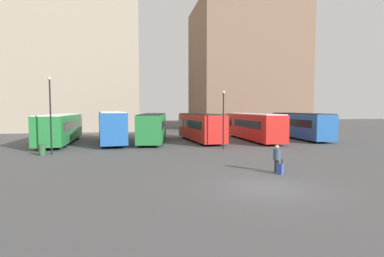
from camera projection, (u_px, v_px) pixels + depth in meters
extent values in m
plane|color=#4C4C4F|center=(266.00, 188.00, 13.95)|extent=(160.00, 160.00, 0.00)
cube|color=tan|center=(77.00, 27.00, 51.49)|extent=(20.77, 14.57, 35.33)
cube|color=#7F604C|center=(245.00, 68.00, 57.58)|extent=(19.01, 16.71, 22.98)
cube|color=#237A38|center=(61.00, 128.00, 31.58)|extent=(2.90, 12.37, 2.71)
cube|color=black|center=(69.00, 122.00, 36.48)|extent=(2.67, 2.32, 1.03)
cube|color=black|center=(58.00, 125.00, 30.48)|extent=(2.81, 7.94, 0.81)
cube|color=white|center=(60.00, 115.00, 31.49)|extent=(2.69, 12.11, 0.08)
cylinder|color=black|center=(68.00, 135.00, 35.37)|extent=(2.49, 1.14, 1.07)
cylinder|color=black|center=(52.00, 142.00, 27.94)|extent=(2.49, 1.14, 1.07)
cube|color=#1E56A3|center=(111.00, 126.00, 31.81)|extent=(3.72, 10.82, 2.98)
cube|color=black|center=(110.00, 121.00, 35.92)|extent=(2.71, 2.24, 1.13)
cube|color=black|center=(112.00, 123.00, 30.88)|extent=(3.29, 7.03, 0.89)
cube|color=white|center=(111.00, 112.00, 31.71)|extent=(3.50, 10.58, 0.08)
cylinder|color=black|center=(110.00, 135.00, 35.02)|extent=(2.47, 1.37, 1.09)
cylinder|color=black|center=(113.00, 141.00, 28.77)|extent=(2.47, 1.37, 1.09)
cube|color=#237A38|center=(153.00, 127.00, 33.14)|extent=(3.96, 11.50, 2.77)
cube|color=black|center=(156.00, 122.00, 37.72)|extent=(2.73, 2.39, 1.05)
cube|color=black|center=(152.00, 124.00, 32.11)|extent=(3.43, 7.49, 0.83)
cube|color=black|center=(153.00, 114.00, 33.05)|extent=(3.74, 11.25, 0.08)
cylinder|color=black|center=(155.00, 135.00, 36.70)|extent=(2.44, 1.27, 0.96)
cylinder|color=black|center=(150.00, 141.00, 29.74)|extent=(2.44, 1.27, 0.96)
cube|color=red|center=(200.00, 127.00, 33.48)|extent=(3.45, 10.44, 2.78)
cube|color=black|center=(190.00, 122.00, 37.49)|extent=(2.67, 2.12, 1.06)
cube|color=black|center=(203.00, 124.00, 32.58)|extent=(3.12, 6.77, 0.83)
cube|color=black|center=(200.00, 114.00, 33.39)|extent=(3.23, 10.22, 0.08)
cylinder|color=black|center=(192.00, 135.00, 36.61)|extent=(2.44, 1.17, 0.95)
cylinder|color=black|center=(210.00, 140.00, 30.52)|extent=(2.44, 1.17, 0.95)
cube|color=red|center=(253.00, 126.00, 34.80)|extent=(2.47, 12.47, 2.78)
cube|color=black|center=(238.00, 121.00, 39.78)|extent=(2.47, 2.29, 1.05)
cube|color=black|center=(257.00, 124.00, 33.68)|extent=(2.48, 7.99, 0.83)
cube|color=white|center=(253.00, 114.00, 34.70)|extent=(2.28, 12.22, 0.08)
cylinder|color=black|center=(241.00, 134.00, 38.66)|extent=(2.32, 0.92, 0.91)
cylinder|color=black|center=(267.00, 140.00, 31.09)|extent=(2.32, 0.92, 0.91)
cube|color=#1E56A3|center=(301.00, 125.00, 36.31)|extent=(2.80, 11.08, 2.81)
cube|color=black|center=(284.00, 121.00, 40.73)|extent=(2.53, 2.10, 1.07)
cube|color=black|center=(305.00, 123.00, 35.31)|extent=(2.69, 7.12, 0.84)
cube|color=black|center=(301.00, 113.00, 36.21)|extent=(2.60, 10.85, 0.08)
cylinder|color=black|center=(287.00, 133.00, 39.75)|extent=(2.36, 0.98, 0.90)
cylinder|color=black|center=(316.00, 138.00, 33.02)|extent=(2.36, 0.98, 0.90)
cylinder|color=black|center=(276.00, 166.00, 17.22)|extent=(0.19, 0.19, 0.73)
cylinder|color=black|center=(277.00, 166.00, 17.31)|extent=(0.19, 0.19, 0.73)
cylinder|color=#334766|center=(277.00, 154.00, 17.22)|extent=(0.55, 0.55, 0.64)
sphere|color=tan|center=(277.00, 147.00, 17.19)|extent=(0.24, 0.24, 0.24)
cube|color=#334CB2|center=(280.00, 169.00, 16.76)|extent=(0.30, 0.39, 0.61)
cube|color=black|center=(282.00, 162.00, 16.63)|extent=(0.10, 0.06, 0.27)
cylinder|color=black|center=(223.00, 121.00, 27.15)|extent=(0.12, 0.12, 5.08)
sphere|color=beige|center=(224.00, 92.00, 26.98)|extent=(0.28, 0.28, 0.28)
cylinder|color=black|center=(51.00, 117.00, 23.89)|extent=(0.12, 0.12, 5.99)
sphere|color=beige|center=(49.00, 78.00, 23.68)|extent=(0.28, 0.28, 0.28)
cylinder|color=#285633|center=(42.00, 150.00, 23.60)|extent=(0.52, 0.52, 0.85)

